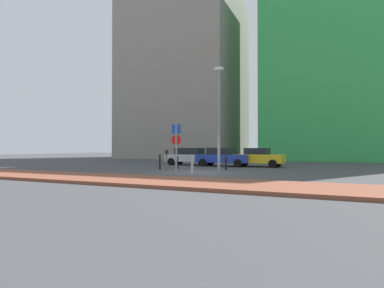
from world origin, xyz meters
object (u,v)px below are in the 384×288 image
object	(u,v)px
parked_car_blue	(223,157)
traffic_bollard_edge	(160,162)
parked_car_yellow	(258,157)
parking_sign_post	(176,142)
traffic_bollard_mid	(192,165)
parked_car_silver	(190,156)
street_lamp	(219,109)
parking_meter	(167,157)
traffic_bollard_near	(177,163)
traffic_bollard_far	(226,163)

from	to	relation	value
parked_car_blue	traffic_bollard_edge	distance (m)	6.30
parked_car_blue	parked_car_yellow	world-z (taller)	parked_car_blue
parked_car_blue	parking_sign_post	distance (m)	8.42
traffic_bollard_mid	traffic_bollard_edge	xyz separation A→B (m)	(-3.51, 2.35, 0.01)
parked_car_silver	street_lamp	world-z (taller)	street_lamp
parked_car_silver	parking_meter	xyz separation A→B (m)	(1.47, -7.11, 0.11)
traffic_bollard_near	traffic_bollard_mid	size ratio (longest dim) A/B	0.85
parked_car_blue	traffic_bollard_edge	bearing A→B (deg)	-116.77
traffic_bollard_near	parking_sign_post	bearing A→B (deg)	-64.33
parked_car_blue	traffic_bollard_near	distance (m)	4.84
parked_car_yellow	traffic_bollard_far	world-z (taller)	parked_car_yellow
traffic_bollard_near	traffic_bollard_far	world-z (taller)	traffic_bollard_far
parked_car_blue	parked_car_yellow	bearing A→B (deg)	8.90
traffic_bollard_edge	parking_sign_post	bearing A→B (deg)	-45.81
parked_car_blue	street_lamp	distance (m)	6.13
parked_car_yellow	street_lamp	world-z (taller)	street_lamp
parked_car_silver	traffic_bollard_edge	bearing A→B (deg)	-86.46
parking_sign_post	traffic_bollard_mid	xyz separation A→B (m)	(0.86, 0.38, -1.33)
traffic_bollard_mid	traffic_bollard_far	bearing A→B (deg)	77.37
parked_car_blue	parking_meter	distance (m)	6.85
parked_car_blue	traffic_bollard_near	xyz separation A→B (m)	(-2.10, -4.34, -0.35)
street_lamp	traffic_bollard_near	distance (m)	5.07
parked_car_silver	parked_car_yellow	distance (m)	6.04
traffic_bollard_near	street_lamp	bearing A→B (deg)	-10.46
traffic_bollard_far	parked_car_blue	bearing A→B (deg)	110.66
parked_car_blue	parked_car_yellow	xyz separation A→B (m)	(2.83, 0.44, -0.02)
parking_sign_post	street_lamp	size ratio (longest dim) A/B	0.42
traffic_bollard_far	parking_sign_post	bearing A→B (deg)	-112.14
parked_car_blue	parking_meter	xyz separation A→B (m)	(-1.74, -6.63, 0.12)
parked_car_blue	traffic_bollard_far	size ratio (longest dim) A/B	4.82
parked_car_yellow	traffic_bollard_edge	size ratio (longest dim) A/B	3.95
traffic_bollard_mid	street_lamp	bearing A→B (deg)	77.67
parking_meter	traffic_bollard_mid	world-z (taller)	parking_meter
parked_car_silver	traffic_bollard_far	world-z (taller)	parked_car_silver
parking_sign_post	traffic_bollard_far	bearing A→B (deg)	67.86
parking_sign_post	parked_car_silver	bearing A→B (deg)	108.95
parked_car_yellow	traffic_bollard_mid	distance (m)	8.69
traffic_bollard_edge	parking_meter	bearing A→B (deg)	-42.73
parking_meter	traffic_bollard_near	distance (m)	2.36
traffic_bollard_edge	street_lamp	bearing A→B (deg)	8.73
street_lamp	traffic_bollard_far	size ratio (longest dim) A/B	7.54
parking_sign_post	traffic_bollard_mid	distance (m)	1.63
parked_car_blue	traffic_bollard_mid	size ratio (longest dim) A/B	4.24
parked_car_yellow	traffic_bollard_edge	xyz separation A→B (m)	(-5.66, -6.06, -0.24)
traffic_bollard_mid	traffic_bollard_far	size ratio (longest dim) A/B	1.14
parked_car_silver	parked_car_blue	bearing A→B (deg)	-8.43
parked_car_silver	parked_car_yellow	xyz separation A→B (m)	(6.04, -0.03, -0.02)
traffic_bollard_near	traffic_bollard_edge	world-z (taller)	traffic_bollard_edge
parked_car_yellow	parking_meter	world-z (taller)	parked_car_yellow
parked_car_silver	parking_meter	bearing A→B (deg)	-78.29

